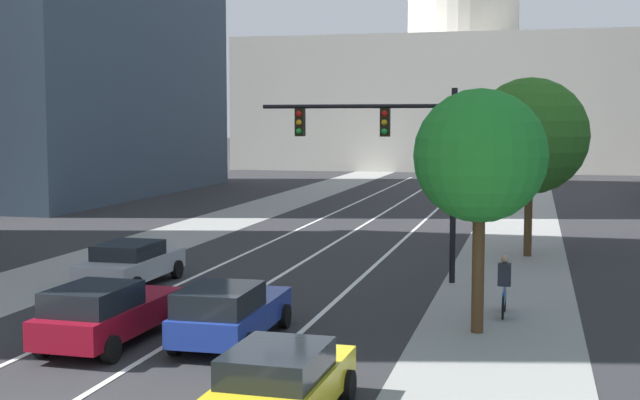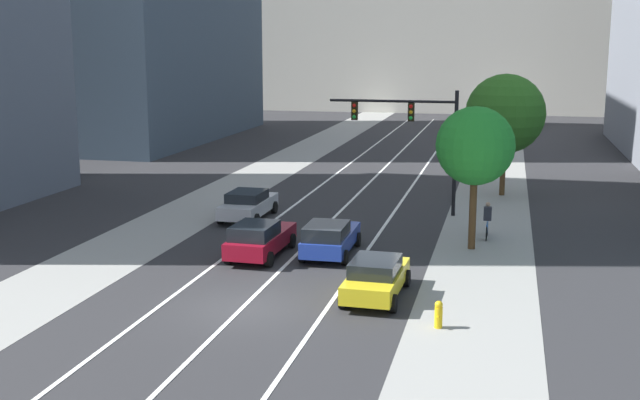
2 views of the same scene
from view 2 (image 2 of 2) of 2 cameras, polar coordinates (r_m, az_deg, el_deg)
The scene contains 16 objects.
ground_plane at distance 66.16m, azimuth 5.68°, elevation 3.33°, with size 400.00×400.00×0.00m, color #2B2B2D.
sidewalk_left at distance 62.84m, azimuth -2.05°, elevation 2.97°, with size 4.26×130.00×0.01m, color gray.
sidewalk_right at distance 60.65m, azimuth 12.40°, elevation 2.42°, with size 4.26×130.00×0.01m, color gray.
lane_stripe_left at distance 52.06m, azimuth 0.34°, elevation 1.26°, with size 0.16×90.00×0.01m, color white.
lane_stripe_center at distance 51.51m, azimuth 3.44°, elevation 1.14°, with size 0.16×90.00×0.01m, color white.
lane_stripe_right at distance 51.11m, azimuth 6.59°, elevation 1.00°, with size 0.16×90.00×0.01m, color white.
capitol_building at distance 117.65m, azimuth 9.28°, elevation 11.73°, with size 48.43×28.84×34.89m.
car_crimson at distance 34.02m, azimuth -4.33°, elevation -2.75°, with size 2.08×4.75×1.58m.
car_yellow at distance 28.69m, azimuth 4.02°, elevation -5.49°, with size 2.06×4.51×1.46m.
car_silver at distance 41.43m, azimuth -5.15°, elevation -0.29°, with size 2.07×4.71×1.47m.
car_blue at distance 34.11m, azimuth 0.70°, elevation -2.70°, with size 2.07×4.65×1.55m.
traffic_signal_mast at distance 42.14m, azimuth 6.83°, elevation 5.16°, with size 6.76×0.39×6.56m.
fire_hydrant at distance 26.01m, azimuth 8.45°, elevation -8.06°, with size 0.26×0.35×0.91m.
cyclist at distance 37.94m, azimuth 11.85°, elevation -1.43°, with size 0.36×1.70×1.72m.
street_tree_far_right at distance 48.34m, azimuth 13.08°, elevation 6.00°, with size 4.67×4.67×7.20m.
street_tree_near_right at distance 35.21m, azimuth 11.01°, elevation 3.78°, with size 3.42×3.42×6.30m.
Camera 2 is at (8.64, -24.98, 8.99)m, focal length 44.87 mm.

